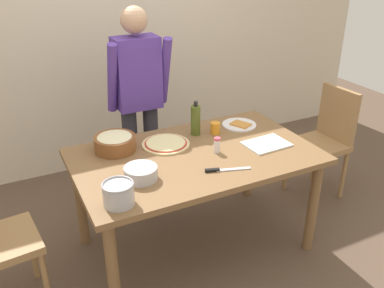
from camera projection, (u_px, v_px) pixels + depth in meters
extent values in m
plane|color=brown|center=(195.00, 244.00, 3.11)|extent=(8.00, 8.00, 0.00)
cube|color=beige|center=(117.00, 29.00, 3.83)|extent=(5.60, 0.10, 2.60)
cube|color=brown|center=(195.00, 156.00, 2.79)|extent=(1.60, 0.96, 0.04)
cylinder|color=brown|center=(113.00, 273.00, 2.34)|extent=(0.07, 0.07, 0.72)
cylinder|color=brown|center=(313.00, 207.00, 2.92)|extent=(0.07, 0.07, 0.72)
cylinder|color=brown|center=(80.00, 201.00, 2.99)|extent=(0.07, 0.07, 0.72)
cylinder|color=brown|center=(249.00, 159.00, 3.56)|extent=(0.07, 0.07, 0.72)
cylinder|color=#2D2D38|center=(132.00, 157.00, 3.46)|extent=(0.12, 0.12, 0.85)
cylinder|color=#2D2D38|center=(152.00, 152.00, 3.53)|extent=(0.12, 0.12, 0.85)
cube|color=#56389E|center=(137.00, 73.00, 3.18)|extent=(0.34, 0.20, 0.55)
cylinder|color=#56389E|center=(112.00, 79.00, 3.06)|extent=(0.07, 0.21, 0.55)
cylinder|color=#56389E|center=(165.00, 71.00, 3.23)|extent=(0.07, 0.21, 0.55)
sphere|color=tan|center=(134.00, 20.00, 3.01)|extent=(0.20, 0.20, 0.20)
cube|color=#A37A4C|center=(2.00, 243.00, 2.40)|extent=(0.44, 0.44, 0.05)
cylinder|color=#A37A4C|center=(46.00, 283.00, 2.46)|extent=(0.04, 0.04, 0.45)
cylinder|color=#A37A4C|center=(32.00, 250.00, 2.72)|extent=(0.04, 0.04, 0.45)
cube|color=#A37A4C|center=(318.00, 145.00, 3.54)|extent=(0.42, 0.42, 0.05)
cube|color=#A37A4C|center=(338.00, 114.00, 3.50)|extent=(0.06, 0.38, 0.45)
cylinder|color=#A37A4C|center=(286.00, 167.00, 3.70)|extent=(0.04, 0.04, 0.45)
cylinder|color=#A37A4C|center=(314.00, 185.00, 3.44)|extent=(0.04, 0.04, 0.45)
cylinder|color=#A37A4C|center=(315.00, 158.00, 3.85)|extent=(0.04, 0.04, 0.45)
cylinder|color=#A37A4C|center=(343.00, 175.00, 3.59)|extent=(0.04, 0.04, 0.45)
cylinder|color=beige|center=(166.00, 144.00, 2.89)|extent=(0.33, 0.33, 0.01)
cylinder|color=#B22D1E|center=(166.00, 143.00, 2.89)|extent=(0.29, 0.29, 0.00)
cylinder|color=beige|center=(166.00, 143.00, 2.89)|extent=(0.27, 0.27, 0.00)
cylinder|color=white|center=(239.00, 125.00, 3.20)|extent=(0.26, 0.26, 0.01)
cube|color=#CC8438|center=(241.00, 124.00, 3.18)|extent=(0.15, 0.17, 0.01)
cylinder|color=brown|center=(115.00, 143.00, 2.81)|extent=(0.28, 0.28, 0.10)
ellipsoid|color=beige|center=(115.00, 138.00, 2.79)|extent=(0.25, 0.25, 0.05)
cylinder|color=#B7B7BC|center=(141.00, 173.00, 2.47)|extent=(0.20, 0.20, 0.08)
cylinder|color=#47561E|center=(196.00, 120.00, 3.01)|extent=(0.07, 0.07, 0.22)
cylinder|color=black|center=(196.00, 104.00, 2.95)|extent=(0.03, 0.03, 0.04)
cylinder|color=#B7B7BC|center=(119.00, 194.00, 2.23)|extent=(0.17, 0.17, 0.12)
torus|color=#A5A5AD|center=(118.00, 184.00, 2.20)|extent=(0.17, 0.17, 0.01)
cylinder|color=orange|center=(215.00, 128.00, 3.05)|extent=(0.07, 0.07, 0.08)
cylinder|color=white|center=(217.00, 146.00, 2.78)|extent=(0.04, 0.04, 0.09)
cylinder|color=#D84C66|center=(217.00, 139.00, 2.76)|extent=(0.04, 0.04, 0.02)
cube|color=white|center=(266.00, 144.00, 2.90)|extent=(0.31, 0.24, 0.01)
cube|color=silver|center=(234.00, 169.00, 2.58)|extent=(0.22, 0.09, 0.01)
cube|color=black|center=(212.00, 170.00, 2.56)|extent=(0.09, 0.05, 0.02)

